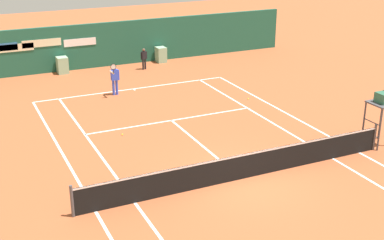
{
  "coord_description": "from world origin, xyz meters",
  "views": [
    {
      "loc": [
        -8.67,
        -14.38,
        8.56
      ],
      "look_at": [
        -0.02,
        4.15,
        0.8
      ],
      "focal_mm": 49.42,
      "sensor_mm": 36.0,
      "label": 1
    }
  ],
  "objects_px": {
    "umpire_chair": "(383,103)",
    "tennis_ball_by_sideline": "(248,99)",
    "player_on_baseline": "(115,77)",
    "ball_kid_centre_post": "(144,57)",
    "tennis_ball_near_service_line": "(122,134)"
  },
  "relations": [
    {
      "from": "umpire_chair",
      "to": "tennis_ball_near_service_line",
      "type": "height_order",
      "value": "umpire_chair"
    },
    {
      "from": "tennis_ball_by_sideline",
      "to": "umpire_chair",
      "type": "bearing_deg",
      "value": -75.65
    },
    {
      "from": "tennis_ball_near_service_line",
      "to": "ball_kid_centre_post",
      "type": "bearing_deg",
      "value": 64.73
    },
    {
      "from": "player_on_baseline",
      "to": "ball_kid_centre_post",
      "type": "height_order",
      "value": "player_on_baseline"
    },
    {
      "from": "umpire_chair",
      "to": "player_on_baseline",
      "type": "distance_m",
      "value": 13.3
    },
    {
      "from": "player_on_baseline",
      "to": "ball_kid_centre_post",
      "type": "distance_m",
      "value": 5.17
    },
    {
      "from": "player_on_baseline",
      "to": "ball_kid_centre_post",
      "type": "bearing_deg",
      "value": -129.63
    },
    {
      "from": "player_on_baseline",
      "to": "umpire_chair",
      "type": "bearing_deg",
      "value": 123.17
    },
    {
      "from": "umpire_chair",
      "to": "ball_kid_centre_post",
      "type": "bearing_deg",
      "value": 17.29
    },
    {
      "from": "player_on_baseline",
      "to": "tennis_ball_near_service_line",
      "type": "xyz_separation_m",
      "value": [
        -1.4,
        -5.44,
        -0.93
      ]
    },
    {
      "from": "umpire_chair",
      "to": "tennis_ball_by_sideline",
      "type": "xyz_separation_m",
      "value": [
        -1.84,
        7.21,
        -1.75
      ]
    },
    {
      "from": "tennis_ball_near_service_line",
      "to": "tennis_ball_by_sideline",
      "type": "relative_size",
      "value": 1.0
    },
    {
      "from": "player_on_baseline",
      "to": "tennis_ball_by_sideline",
      "type": "relative_size",
      "value": 26.74
    },
    {
      "from": "umpire_chair",
      "to": "tennis_ball_near_service_line",
      "type": "distance_m",
      "value": 10.74
    },
    {
      "from": "tennis_ball_by_sideline",
      "to": "tennis_ball_near_service_line",
      "type": "bearing_deg",
      "value": -165.65
    }
  ]
}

